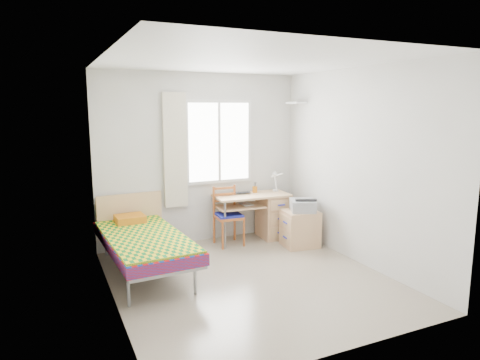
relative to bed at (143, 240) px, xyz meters
name	(u,v)px	position (x,y,z in m)	size (l,w,h in m)	color
floor	(250,279)	(1.12, -0.83, -0.41)	(3.50, 3.50, 0.00)	#BCAD93
ceiling	(251,61)	(1.12, -0.83, 2.19)	(3.50, 3.50, 0.00)	white
wall_back	(201,159)	(1.12, 0.92, 0.89)	(3.20, 3.20, 0.00)	silver
wall_left	(110,185)	(-0.48, -0.83, 0.89)	(3.50, 3.50, 0.00)	silver
wall_right	(358,167)	(2.72, -0.83, 0.89)	(3.50, 3.50, 0.00)	silver
window	(219,142)	(1.42, 0.90, 1.14)	(1.10, 0.04, 1.30)	white
curtain	(175,151)	(0.70, 0.85, 1.04)	(0.35, 0.05, 1.70)	beige
floating_shelf	(296,103)	(2.61, 0.57, 1.74)	(0.20, 0.32, 0.03)	white
bed	(143,240)	(0.00, 0.00, 0.00)	(1.03, 2.02, 0.85)	gray
desk	(269,213)	(2.15, 0.59, -0.01)	(1.20, 0.61, 0.73)	tan
chair	(228,212)	(1.42, 0.57, 0.09)	(0.42, 0.42, 0.90)	#AC4821
cabinet	(300,229)	(2.36, 0.00, -0.14)	(0.56, 0.51, 0.55)	tan
printer	(303,205)	(2.40, 0.00, 0.22)	(0.48, 0.51, 0.18)	gray
laptop	(242,194)	(1.70, 0.68, 0.33)	(0.30, 0.19, 0.02)	black
pen_cup	(255,189)	(1.96, 0.72, 0.37)	(0.08, 0.08, 0.10)	orange
task_lamp	(276,179)	(2.25, 0.56, 0.54)	(0.21, 0.31, 0.36)	white
book	(241,205)	(1.65, 0.58, 0.18)	(0.17, 0.23, 0.02)	gray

